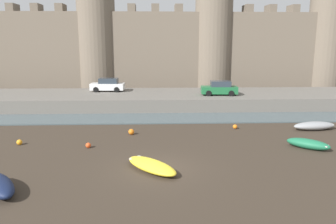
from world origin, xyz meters
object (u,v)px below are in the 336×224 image
(mooring_buoy_off_centre, at_px, (19,142))
(car_quay_west, at_px, (108,85))
(rowboat_near_channel_left, at_px, (151,165))
(car_quay_centre_west, at_px, (219,88))
(rowboat_midflat_centre, at_px, (308,144))
(mooring_buoy_mid_mud, at_px, (235,127))
(mooring_buoy_near_channel, at_px, (88,145))
(rowboat_foreground_centre, at_px, (314,126))
(mooring_buoy_near_shore, at_px, (131,132))

(mooring_buoy_off_centre, height_order, car_quay_west, car_quay_west)
(rowboat_near_channel_left, xyz_separation_m, car_quay_centre_west, (7.65, 19.04, 1.95))
(rowboat_midflat_centre, height_order, mooring_buoy_mid_mud, rowboat_midflat_centre)
(rowboat_midflat_centre, bearing_deg, mooring_buoy_near_channel, 177.06)
(rowboat_foreground_centre, distance_m, car_quay_centre_west, 12.24)
(rowboat_midflat_centre, relative_size, rowboat_foreground_centre, 0.75)
(rowboat_foreground_centre, height_order, car_quay_centre_west, car_quay_centre_west)
(mooring_buoy_off_centre, height_order, mooring_buoy_near_shore, mooring_buoy_near_shore)
(mooring_buoy_mid_mud, distance_m, mooring_buoy_off_centre, 17.31)
(mooring_buoy_mid_mud, distance_m, car_quay_west, 18.62)
(mooring_buoy_mid_mud, xyz_separation_m, car_quay_west, (-12.78, 13.39, 2.06))
(rowboat_near_channel_left, bearing_deg, mooring_buoy_mid_mud, 52.28)
(rowboat_foreground_centre, bearing_deg, mooring_buoy_mid_mud, 174.94)
(car_quay_west, height_order, car_quay_centre_west, same)
(rowboat_near_channel_left, height_order, car_quay_centre_west, car_quay_centre_west)
(car_quay_centre_west, bearing_deg, rowboat_foreground_centre, -58.96)
(rowboat_midflat_centre, height_order, mooring_buoy_near_channel, rowboat_midflat_centre)
(mooring_buoy_near_channel, xyz_separation_m, mooring_buoy_mid_mud, (11.69, 4.87, 0.00))
(mooring_buoy_near_channel, relative_size, mooring_buoy_mid_mud, 0.98)
(mooring_buoy_near_shore, bearing_deg, car_quay_centre_west, 50.25)
(mooring_buoy_off_centre, bearing_deg, car_quay_west, 76.76)
(mooring_buoy_off_centre, bearing_deg, rowboat_midflat_centre, -4.76)
(car_quay_centre_west, bearing_deg, mooring_buoy_near_shore, -129.75)
(mooring_buoy_near_channel, bearing_deg, rowboat_midflat_centre, -2.94)
(rowboat_near_channel_left, bearing_deg, rowboat_foreground_centre, 31.99)
(rowboat_midflat_centre, height_order, mooring_buoy_off_centre, rowboat_midflat_centre)
(rowboat_near_channel_left, xyz_separation_m, car_quay_west, (-5.60, 22.66, 1.95))
(rowboat_near_channel_left, bearing_deg, mooring_buoy_near_shore, 102.40)
(rowboat_foreground_centre, distance_m, mooring_buoy_near_channel, 18.89)
(rowboat_near_channel_left, relative_size, car_quay_centre_west, 0.92)
(mooring_buoy_near_shore, bearing_deg, rowboat_midflat_centre, -18.22)
(rowboat_near_channel_left, relative_size, mooring_buoy_near_channel, 10.22)
(car_quay_west, bearing_deg, mooring_buoy_near_shore, -75.34)
(rowboat_foreground_centre, height_order, car_quay_west, car_quay_west)
(rowboat_foreground_centre, height_order, mooring_buoy_off_centre, rowboat_foreground_centre)
(mooring_buoy_mid_mud, bearing_deg, mooring_buoy_near_shore, -170.49)
(mooring_buoy_near_channel, height_order, mooring_buoy_off_centre, mooring_buoy_off_centre)
(rowboat_near_channel_left, xyz_separation_m, rowboat_foreground_centre, (13.89, 8.68, 0.07))
(mooring_buoy_near_channel, bearing_deg, car_quay_centre_west, 50.26)
(rowboat_foreground_centre, height_order, mooring_buoy_near_shore, rowboat_foreground_centre)
(rowboat_midflat_centre, distance_m, car_quay_west, 25.32)
(mooring_buoy_near_shore, bearing_deg, mooring_buoy_mid_mud, 9.51)
(rowboat_foreground_centre, relative_size, mooring_buoy_mid_mud, 9.89)
(mooring_buoy_near_channel, bearing_deg, mooring_buoy_off_centre, 169.89)
(mooring_buoy_off_centre, height_order, car_quay_centre_west, car_quay_centre_west)
(car_quay_west, distance_m, car_quay_centre_west, 13.74)
(mooring_buoy_off_centre, relative_size, mooring_buoy_near_shore, 0.85)
(mooring_buoy_near_channel, distance_m, mooring_buoy_mid_mud, 12.66)
(mooring_buoy_off_centre, relative_size, car_quay_centre_west, 0.10)
(mooring_buoy_near_channel, bearing_deg, mooring_buoy_mid_mud, 22.60)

